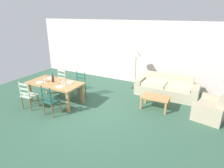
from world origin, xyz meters
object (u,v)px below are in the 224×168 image
dining_chair_near_right (50,101)px  coffee_cup_secondary (45,80)px  wine_glass_far_right (70,81)px  wine_glass_near_left (45,79)px  couch (167,89)px  wine_bottle (53,79)px  coffee_table (155,98)px  wine_glass_far_left (51,77)px  dining_table (55,85)px  armchair_upholstered (213,110)px  standing_lamp (136,55)px  dining_chair_far_left (60,81)px  coffee_cup_primary (63,82)px  wine_glass_near_right (65,83)px  dining_chair_near_left (28,95)px  dining_chair_far_right (79,85)px

dining_chair_near_right → coffee_cup_secondary: dining_chair_near_right is taller
dining_chair_near_right → wine_glass_far_right: 0.96m
wine_glass_near_left → couch: (3.59, 2.53, -0.57)m
wine_bottle → coffee_table: (3.27, 1.18, -0.51)m
wine_glass_near_left → couch: size_ratio=0.07×
wine_glass_far_left → dining_chair_near_right: bearing=-48.3°
dining_table → coffee_cup_secondary: 0.38m
dining_table → armchair_upholstered: dining_table is taller
armchair_upholstered → standing_lamp: 3.39m
wine_bottle → coffee_table: bearing=19.8°
dining_chair_far_left → wine_bottle: size_ratio=3.04×
coffee_cup_primary → armchair_upholstered: (4.57, 1.36, -0.55)m
dining_chair_far_left → wine_glass_far_left: 0.74m
dining_table → wine_glass_far_right: bearing=12.6°
wine_glass_near_left → wine_glass_near_right: same height
wine_glass_far_left → standing_lamp: size_ratio=0.10×
wine_glass_near_left → dining_chair_near_left: bearing=-103.8°
dining_chair_far_left → dining_chair_far_right: bearing=-0.6°
dining_chair_near_right → wine_glass_near_right: (0.10, 0.59, 0.38)m
dining_chair_near_left → coffee_cup_primary: 1.18m
dining_chair_near_left → wine_bottle: bearing=63.1°
dining_chair_near_left → coffee_cup_primary: dining_chair_near_left is taller
wine_glass_far_right → dining_table: bearing=-167.4°
wine_glass_far_right → dining_chair_far_left: bearing=149.4°
dining_chair_far_right → wine_glass_near_left: bearing=-132.0°
dining_chair_far_left → couch: (3.75, 1.66, -0.19)m
coffee_cup_primary → wine_glass_near_right: bearing=-39.6°
wine_glass_near_right → coffee_cup_primary: 0.33m
dining_chair_far_left → wine_glass_near_right: 1.43m
wine_glass_far_right → coffee_cup_secondary: 0.94m
wine_glass_near_left → wine_glass_far_right: size_ratio=1.00×
wine_glass_near_right → coffee_cup_primary: wine_glass_near_right is taller
wine_glass_far_left → couch: bearing=32.3°
wine_glass_far_left → dining_chair_far_left: bearing=104.9°
couch → standing_lamp: bearing=172.2°
dining_chair_far_left → wine_glass_far_right: 1.27m
dining_chair_far_left → wine_glass_near_right: bearing=-40.7°
dining_chair_far_left → coffee_cup_secondary: dining_chair_far_left is taller
armchair_upholstered → dining_chair_far_left: bearing=-172.8°
dining_chair_near_right → dining_chair_far_left: size_ratio=1.00×
armchair_upholstered → coffee_cup_secondary: bearing=-163.8°
wine_glass_far_left → coffee_table: 3.69m
dining_chair_near_right → wine_glass_far_left: size_ratio=5.96×
wine_glass_near_right → armchair_upholstered: wine_glass_near_right is taller
wine_bottle → coffee_table: 3.52m
dining_chair_near_left → wine_glass_near_right: (1.04, 0.61, 0.38)m
dining_chair_far_right → coffee_cup_secondary: bearing=-134.2°
coffee_cup_secondary → wine_glass_far_left: bearing=81.0°
coffee_table → standing_lamp: (-1.26, 1.40, 1.06)m
wine_glass_near_right → dining_chair_near_left: bearing=-149.6°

